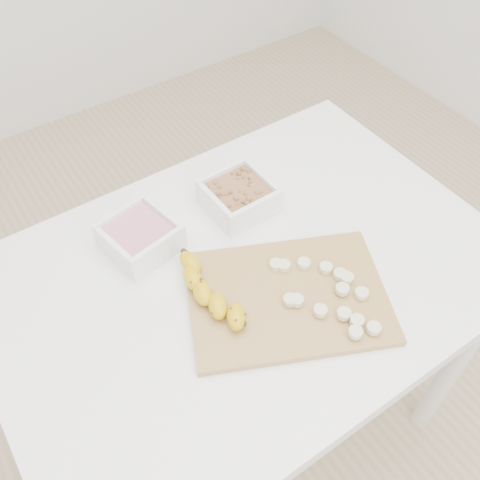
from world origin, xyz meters
TOP-DOWN VIEW (x-y plane):
  - ground at (0.00, 0.00)m, footprint 3.50×3.50m
  - table at (0.00, 0.00)m, footprint 1.00×0.70m
  - bowl_yogurt at (-0.14, 0.17)m, footprint 0.15×0.15m
  - bowl_granola at (0.08, 0.15)m, footprint 0.14×0.14m
  - cutting_board at (0.02, -0.10)m, footprint 0.44×0.39m
  - banana at (-0.10, -0.02)m, footprint 0.08×0.20m
  - banana_slices at (0.08, -0.14)m, footprint 0.14×0.24m

SIDE VIEW (x-z plane):
  - ground at x=0.00m, z-range 0.00..0.00m
  - table at x=0.00m, z-range 0.28..1.03m
  - cutting_board at x=0.02m, z-range 0.75..0.76m
  - banana_slices at x=0.08m, z-range 0.77..0.78m
  - bowl_yogurt at x=-0.14m, z-range 0.75..0.81m
  - banana at x=-0.10m, z-range 0.77..0.80m
  - bowl_granola at x=0.08m, z-range 0.75..0.81m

